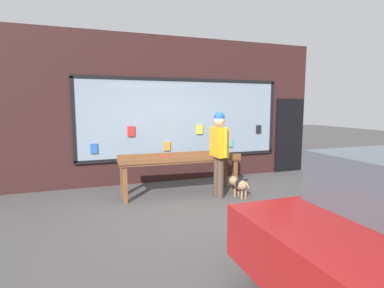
# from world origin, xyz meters

# --- Properties ---
(ground_plane) EXTENTS (40.00, 40.00, 0.00)m
(ground_plane) POSITION_xyz_m (0.00, 0.00, 0.00)
(ground_plane) COLOR #474444
(shopfront_facade) EXTENTS (8.35, 0.29, 3.58)m
(shopfront_facade) POSITION_xyz_m (0.07, 2.39, 1.77)
(shopfront_facade) COLOR #331919
(shopfront_facade) RESTS_ON ground_plane
(display_table_main) EXTENTS (2.58, 0.75, 0.87)m
(display_table_main) POSITION_xyz_m (0.00, 1.11, 0.70)
(display_table_main) COLOR brown
(display_table_main) RESTS_ON ground_plane
(person_browsing) EXTENTS (0.23, 0.69, 1.78)m
(person_browsing) POSITION_xyz_m (0.71, 0.65, 1.06)
(person_browsing) COLOR #4C382D
(person_browsing) RESTS_ON ground_plane
(small_dog) EXTENTS (0.32, 0.53, 0.42)m
(small_dog) POSITION_xyz_m (1.11, 0.50, 0.28)
(small_dog) COLOR #99724C
(small_dog) RESTS_ON ground_plane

